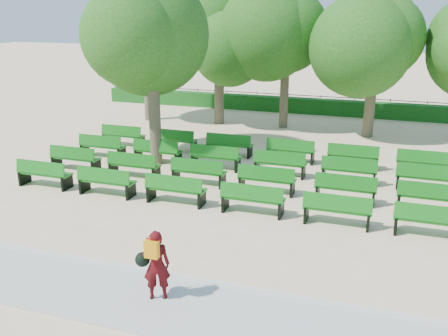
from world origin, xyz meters
The scene contains 9 objects.
ground centered at (0.00, 0.00, 0.00)m, with size 120.00×120.00×0.00m, color beige.
paving centered at (0.00, -7.40, 0.03)m, with size 30.00×2.20×0.06m, color #B9B9B4.
curb centered at (0.00, -6.25, 0.05)m, with size 30.00×0.12×0.10m, color silver.
hedge centered at (0.00, 14.00, 0.45)m, with size 26.00×0.70×0.90m, color #175919.
fence centered at (0.00, 14.40, 0.00)m, with size 26.00×0.10×1.02m, color black, non-canonical shape.
tree_line centered at (0.00, 10.00, 0.00)m, with size 21.80×6.80×7.04m, color #265F19, non-canonical shape.
bench_array centered at (-0.09, 1.04, 0.10)m, with size 2.01×0.68×1.26m.
tree_among centered at (-3.95, 1.90, 4.71)m, with size 5.05×5.05×7.00m.
person centered at (0.48, -7.24, 0.90)m, with size 0.81×0.60×1.62m.
Camera 1 is at (4.94, -15.88, 6.22)m, focal length 40.00 mm.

